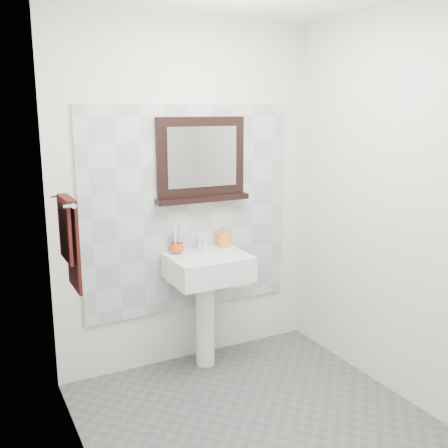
# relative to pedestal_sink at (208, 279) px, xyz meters

# --- Properties ---
(floor) EXTENTS (2.00, 2.20, 0.01)m
(floor) POSITION_rel_pedestal_sink_xyz_m (-0.04, -0.87, -0.68)
(floor) COLOR #525456
(floor) RESTS_ON ground
(back_wall) EXTENTS (2.00, 0.01, 2.50)m
(back_wall) POSITION_rel_pedestal_sink_xyz_m (-0.04, 0.23, 0.57)
(back_wall) COLOR silver
(back_wall) RESTS_ON ground
(front_wall) EXTENTS (2.00, 0.01, 2.50)m
(front_wall) POSITION_rel_pedestal_sink_xyz_m (-0.04, -1.97, 0.57)
(front_wall) COLOR silver
(front_wall) RESTS_ON ground
(left_wall) EXTENTS (0.01, 2.20, 2.50)m
(left_wall) POSITION_rel_pedestal_sink_xyz_m (-1.04, -0.87, 0.57)
(left_wall) COLOR silver
(left_wall) RESTS_ON ground
(right_wall) EXTENTS (0.01, 2.20, 2.50)m
(right_wall) POSITION_rel_pedestal_sink_xyz_m (0.96, -0.87, 0.57)
(right_wall) COLOR silver
(right_wall) RESTS_ON ground
(splashback) EXTENTS (1.60, 0.02, 1.50)m
(splashback) POSITION_rel_pedestal_sink_xyz_m (-0.04, 0.21, 0.47)
(splashback) COLOR #B3BDC2
(splashback) RESTS_ON back_wall
(pedestal_sink) EXTENTS (0.55, 0.44, 0.96)m
(pedestal_sink) POSITION_rel_pedestal_sink_xyz_m (0.00, 0.00, 0.00)
(pedestal_sink) COLOR white
(pedestal_sink) RESTS_ON ground
(toothbrush_cup) EXTENTS (0.12, 0.12, 0.08)m
(toothbrush_cup) POSITION_rel_pedestal_sink_xyz_m (-0.18, 0.13, 0.22)
(toothbrush_cup) COLOR #EB4D1B
(toothbrush_cup) RESTS_ON pedestal_sink
(toothbrushes) EXTENTS (0.05, 0.04, 0.21)m
(toothbrushes) POSITION_rel_pedestal_sink_xyz_m (-0.18, 0.13, 0.31)
(toothbrushes) COLOR white
(toothbrushes) RESTS_ON toothbrush_cup
(soap_dispenser) EXTENTS (0.08, 0.08, 0.16)m
(soap_dispenser) POSITION_rel_pedestal_sink_xyz_m (0.20, 0.14, 0.27)
(soap_dispenser) COLOR #FC5F1D
(soap_dispenser) RESTS_ON pedestal_sink
(framed_mirror) EXTENTS (0.71, 0.11, 0.60)m
(framed_mirror) POSITION_rel_pedestal_sink_xyz_m (0.04, 0.19, 0.83)
(framed_mirror) COLOR black
(framed_mirror) RESTS_ON back_wall
(towel_bar) EXTENTS (0.07, 0.40, 0.03)m
(towel_bar) POSITION_rel_pedestal_sink_xyz_m (-0.99, -0.21, 0.69)
(towel_bar) COLOR silver
(towel_bar) RESTS_ON left_wall
(hand_towel) EXTENTS (0.06, 0.30, 0.55)m
(hand_towel) POSITION_rel_pedestal_sink_xyz_m (-0.98, -0.21, 0.48)
(hand_towel) COLOR black
(hand_towel) RESTS_ON towel_bar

